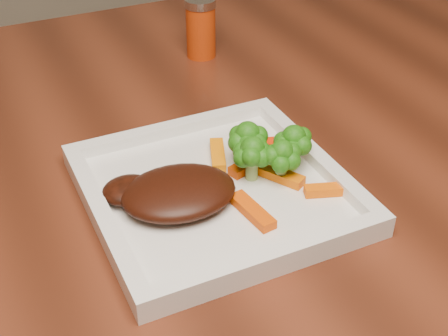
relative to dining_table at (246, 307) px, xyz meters
name	(u,v)px	position (x,y,z in m)	size (l,w,h in m)	color
dining_table	(246,307)	(0.00, 0.00, 0.00)	(1.60, 0.90, 0.75)	#5C2615
plate	(216,193)	(-0.12, -0.14, 0.38)	(0.27, 0.27, 0.01)	white
steak	(179,192)	(-0.16, -0.15, 0.40)	(0.12, 0.09, 0.03)	#3A1208
broccoli_0	(247,139)	(-0.07, -0.12, 0.42)	(0.05, 0.05, 0.07)	#116310
broccoli_1	(293,143)	(-0.02, -0.14, 0.42)	(0.05, 0.05, 0.06)	#175E0F
broccoli_2	(282,158)	(-0.05, -0.16, 0.42)	(0.05, 0.05, 0.06)	#207413
broccoli_3	(252,155)	(-0.07, -0.14, 0.42)	(0.05, 0.05, 0.06)	#1F6110
carrot_1	(328,190)	(-0.01, -0.20, 0.39)	(0.05, 0.01, 0.01)	#FB6204
carrot_2	(252,211)	(-0.10, -0.20, 0.39)	(0.06, 0.02, 0.01)	#E24803
carrot_3	(278,143)	(-0.02, -0.10, 0.39)	(0.06, 0.02, 0.01)	red
carrot_4	(218,155)	(-0.09, -0.09, 0.39)	(0.06, 0.02, 0.01)	orange
carrot_5	(278,175)	(-0.05, -0.16, 0.39)	(0.06, 0.02, 0.01)	#F26603
carrot_6	(251,164)	(-0.07, -0.12, 0.39)	(0.06, 0.02, 0.01)	#CA3E03
spice_shaker	(201,28)	(0.01, 0.20, 0.42)	(0.04, 0.04, 0.09)	#BC350A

